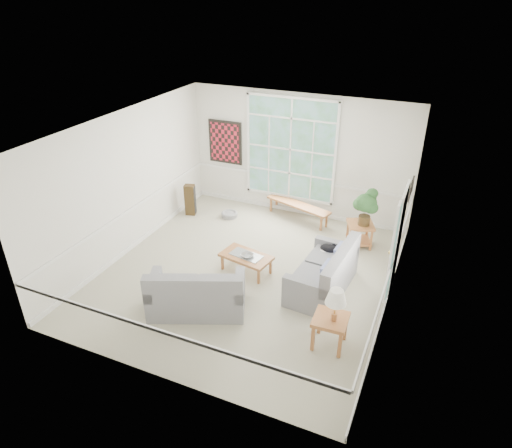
{
  "coord_description": "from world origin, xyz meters",
  "views": [
    {
      "loc": [
        3.21,
        -6.94,
        5.24
      ],
      "look_at": [
        0.1,
        0.2,
        1.05
      ],
      "focal_mm": 32.0,
      "sensor_mm": 36.0,
      "label": 1
    }
  ],
  "objects": [
    {
      "name": "pewter_bowl",
      "position": [
        -0.01,
        0.01,
        0.42
      ],
      "size": [
        0.36,
        0.36,
        0.07
      ],
      "primitive_type": "imported",
      "rotation": [
        0.0,
        0.0,
        -0.24
      ],
      "color": "#97969B",
      "rests_on": "coffee_table"
    },
    {
      "name": "side_table",
      "position": [
        2.05,
        -1.33,
        0.27
      ],
      "size": [
        0.56,
        0.56,
        0.55
      ],
      "primitive_type": "cube",
      "rotation": [
        0.0,
        0.0,
        0.04
      ],
      "color": "#A36235",
      "rests_on": "floor"
    },
    {
      "name": "loveseat_right",
      "position": [
        1.51,
        0.09,
        0.46
      ],
      "size": [
        1.02,
        1.77,
        0.92
      ],
      "primitive_type": "cube",
      "rotation": [
        0.0,
        0.0,
        -0.08
      ],
      "color": "gray",
      "rests_on": "floor"
    },
    {
      "name": "floor",
      "position": [
        0.0,
        0.0,
        -0.01
      ],
      "size": [
        5.5,
        6.0,
        0.01
      ],
      "primitive_type": "cube",
      "color": "#A6A28A",
      "rests_on": "ground"
    },
    {
      "name": "wall_right",
      "position": [
        2.75,
        0.0,
        1.5
      ],
      "size": [
        0.02,
        6.0,
        3.0
      ],
      "primitive_type": "cube",
      "color": "silver",
      "rests_on": "ground"
    },
    {
      "name": "window_back",
      "position": [
        -0.2,
        2.96,
        1.65
      ],
      "size": [
        2.3,
        0.08,
        2.4
      ],
      "primitive_type": "cube",
      "color": "white",
      "rests_on": "wall_back"
    },
    {
      "name": "door_sidelight",
      "position": [
        2.71,
        -0.03,
        1.15
      ],
      "size": [
        0.08,
        0.26,
        1.9
      ],
      "primitive_type": "cube",
      "color": "white",
      "rests_on": "wall_right"
    },
    {
      "name": "wall_front",
      "position": [
        0.0,
        -3.0,
        1.5
      ],
      "size": [
        5.5,
        0.02,
        3.0
      ],
      "primitive_type": "cube",
      "color": "silver",
      "rests_on": "ground"
    },
    {
      "name": "window_bench",
      "position": [
        0.16,
        2.65,
        0.2
      ],
      "size": [
        1.74,
        0.84,
        0.4
      ],
      "primitive_type": "cube",
      "rotation": [
        0.0,
        0.0,
        -0.31
      ],
      "color": "#A36235",
      "rests_on": "floor"
    },
    {
      "name": "wall_art",
      "position": [
        -1.95,
        2.95,
        1.6
      ],
      "size": [
        0.9,
        0.06,
        1.1
      ],
      "primitive_type": "cube",
      "color": "maroon",
      "rests_on": "wall_back"
    },
    {
      "name": "floor_speaker",
      "position": [
        -2.4,
        1.83,
        0.39
      ],
      "size": [
        0.29,
        0.25,
        0.79
      ],
      "primitive_type": "cube",
      "rotation": [
        0.0,
        0.0,
        0.28
      ],
      "color": "#3D2C15",
      "rests_on": "floor"
    },
    {
      "name": "cat",
      "position": [
        1.46,
        0.69,
        0.56
      ],
      "size": [
        0.41,
        0.34,
        0.17
      ],
      "primitive_type": "ellipsoid",
      "rotation": [
        0.0,
        0.0,
        0.28
      ],
      "color": "black",
      "rests_on": "loveseat_right"
    },
    {
      "name": "end_table",
      "position": [
        1.81,
        2.0,
        0.27
      ],
      "size": [
        0.71,
        0.71,
        0.55
      ],
      "primitive_type": "cube",
      "rotation": [
        0.0,
        0.0,
        0.4
      ],
      "color": "#A36235",
      "rests_on": "floor"
    },
    {
      "name": "wall_back",
      "position": [
        0.0,
        3.0,
        1.5
      ],
      "size": [
        5.5,
        0.02,
        3.0
      ],
      "primitive_type": "cube",
      "color": "silver",
      "rests_on": "ground"
    },
    {
      "name": "houseplant",
      "position": [
        1.88,
        1.96,
        0.97
      ],
      "size": [
        0.7,
        0.7,
        0.85
      ],
      "primitive_type": null,
      "rotation": [
        0.0,
        0.0,
        0.83
      ],
      "color": "#285227",
      "rests_on": "end_table"
    },
    {
      "name": "table_lamp",
      "position": [
        2.11,
        -1.36,
        0.83
      ],
      "size": [
        0.38,
        0.38,
        0.57
      ],
      "primitive_type": null,
      "rotation": [
        0.0,
        0.0,
        -0.17
      ],
      "color": "silver",
      "rests_on": "side_table"
    },
    {
      "name": "loveseat_front",
      "position": [
        -0.36,
        -1.38,
        0.45
      ],
      "size": [
        1.88,
        1.45,
        0.91
      ],
      "primitive_type": "cube",
      "rotation": [
        0.0,
        0.0,
        0.4
      ],
      "color": "gray",
      "rests_on": "floor"
    },
    {
      "name": "pet_bed",
      "position": [
        -1.44,
        2.08,
        0.06
      ],
      "size": [
        0.54,
        0.54,
        0.12
      ],
      "primitive_type": "cylinder",
      "rotation": [
        0.0,
        0.0,
        -0.39
      ],
      "color": "gray",
      "rests_on": "floor"
    },
    {
      "name": "wall_frame_near",
      "position": [
        2.71,
        1.75,
        1.55
      ],
      "size": [
        0.04,
        0.26,
        0.32
      ],
      "primitive_type": "cube",
      "color": "black",
      "rests_on": "wall_right"
    },
    {
      "name": "entry_door",
      "position": [
        2.71,
        0.6,
        1.05
      ],
      "size": [
        0.08,
        0.9,
        2.1
      ],
      "primitive_type": "cube",
      "color": "white",
      "rests_on": "floor"
    },
    {
      "name": "coffee_table",
      "position": [
        -0.05,
        0.05,
        0.19
      ],
      "size": [
        1.1,
        0.73,
        0.38
      ],
      "primitive_type": "cube",
      "rotation": [
        0.0,
        0.0,
        -0.19
      ],
      "color": "#A36235",
      "rests_on": "floor"
    },
    {
      "name": "wall_left",
      "position": [
        -2.75,
        0.0,
        1.5
      ],
      "size": [
        0.02,
        6.0,
        3.0
      ],
      "primitive_type": "cube",
      "color": "silver",
      "rests_on": "ground"
    },
    {
      "name": "ceiling",
      "position": [
        0.0,
        0.0,
        3.0
      ],
      "size": [
        5.5,
        6.0,
        0.02
      ],
      "primitive_type": "cube",
      "color": "white",
      "rests_on": "ground"
    },
    {
      "name": "wall_frame_far",
      "position": [
        2.71,
        2.15,
        1.55
      ],
      "size": [
        0.04,
        0.26,
        0.32
      ],
      "primitive_type": "cube",
      "color": "black",
      "rests_on": "wall_right"
    }
  ]
}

